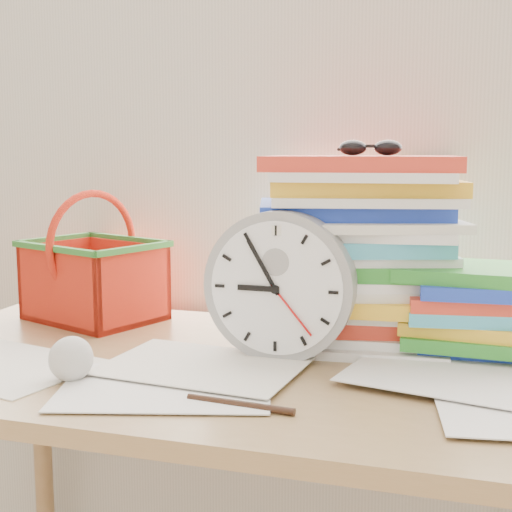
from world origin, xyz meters
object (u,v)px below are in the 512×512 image
(book_stack, at_px, (477,311))
(desk, at_px, (259,405))
(paper_stack, at_px, (355,250))
(basket, at_px, (93,257))
(clock, at_px, (280,286))

(book_stack, bearing_deg, desk, -156.04)
(paper_stack, height_order, basket, paper_stack)
(desk, distance_m, book_stack, 0.42)
(basket, bearing_deg, clock, 0.39)
(desk, bearing_deg, basket, 154.00)
(clock, height_order, basket, basket)
(clock, bearing_deg, book_stack, 19.92)
(desk, bearing_deg, book_stack, 23.96)
(clock, height_order, book_stack, clock)
(clock, distance_m, basket, 0.50)
(paper_stack, relative_size, clock, 1.39)
(book_stack, bearing_deg, clock, -160.08)
(book_stack, distance_m, basket, 0.81)
(book_stack, relative_size, basket, 1.00)
(desk, height_order, book_stack, book_stack)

